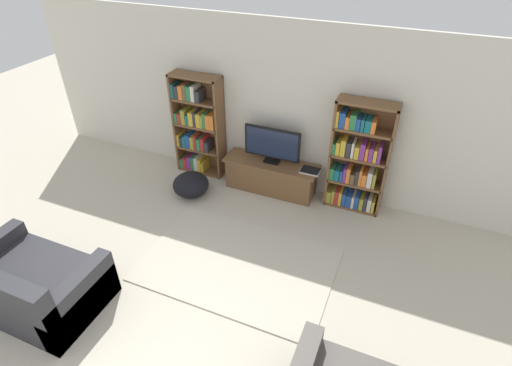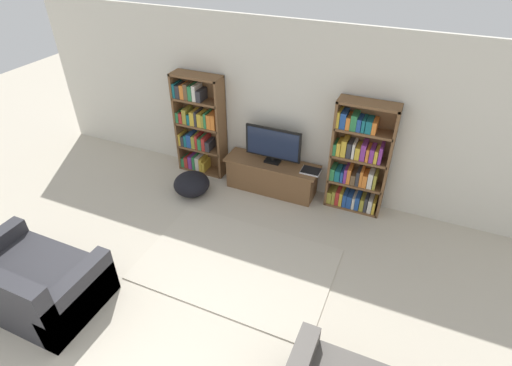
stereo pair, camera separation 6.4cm
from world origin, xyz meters
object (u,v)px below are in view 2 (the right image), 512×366
object	(u,v)px
bookshelf_right	(358,161)
beanbag_ottoman	(192,184)
television	(273,145)
couch_left_sectional	(31,283)
laptop	(311,171)
bookshelf_left	(199,125)
tv_stand	(272,176)

from	to	relation	value
bookshelf_right	beanbag_ottoman	xyz separation A→B (m)	(-2.40, -0.70, -0.62)
television	couch_left_sectional	bearing A→B (deg)	-117.77
television	beanbag_ottoman	world-z (taller)	television
bookshelf_right	laptop	xyz separation A→B (m)	(-0.65, -0.11, -0.27)
bookshelf_left	couch_left_sectional	xyz separation A→B (m)	(-0.34, -3.26, -0.55)
beanbag_ottoman	bookshelf_right	bearing A→B (deg)	16.31
tv_stand	television	xyz separation A→B (m)	(-0.00, 0.02, 0.56)
tv_stand	laptop	distance (m)	0.69
television	laptop	world-z (taller)	television
bookshelf_right	television	bearing A→B (deg)	-176.35
bookshelf_right	beanbag_ottoman	distance (m)	2.58
bookshelf_right	tv_stand	xyz separation A→B (m)	(-1.28, -0.11, -0.54)
bookshelf_left	beanbag_ottoman	world-z (taller)	bookshelf_left
tv_stand	couch_left_sectional	world-z (taller)	couch_left_sectional
tv_stand	couch_left_sectional	bearing A→B (deg)	-117.96
laptop	bookshelf_right	bearing A→B (deg)	10.00
bookshelf_right	tv_stand	bearing A→B (deg)	-175.27
bookshelf_right	tv_stand	distance (m)	1.39
tv_stand	laptop	size ratio (longest dim) A/B	5.12
tv_stand	television	world-z (taller)	television
bookshelf_left	tv_stand	xyz separation A→B (m)	(1.34, -0.11, -0.58)
television	laptop	xyz separation A→B (m)	(0.63, -0.03, -0.29)
bookshelf_left	couch_left_sectional	size ratio (longest dim) A/B	1.13
bookshelf_left	television	size ratio (longest dim) A/B	1.93
couch_left_sectional	bookshelf_left	bearing A→B (deg)	84.09
bookshelf_right	laptop	world-z (taller)	bookshelf_right
couch_left_sectional	beanbag_ottoman	bearing A→B (deg)	77.85
television	laptop	distance (m)	0.70
television	bookshelf_right	bearing A→B (deg)	3.65
television	laptop	bearing A→B (deg)	-2.91
tv_stand	bookshelf_left	bearing A→B (deg)	175.41
laptop	beanbag_ottoman	size ratio (longest dim) A/B	0.51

